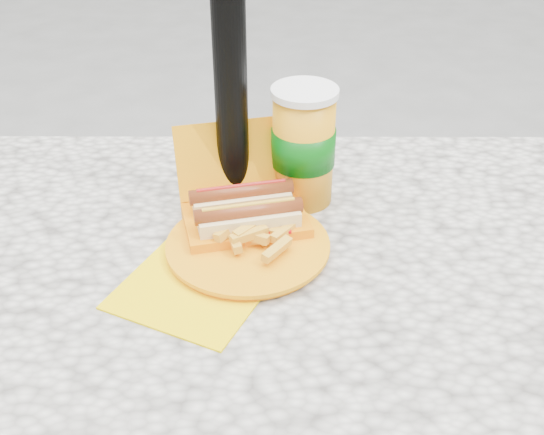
{
  "coord_description": "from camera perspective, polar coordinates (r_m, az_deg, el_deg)",
  "views": [
    {
      "loc": [
        0.06,
        -0.79,
        1.35
      ],
      "look_at": [
        0.06,
        0.04,
        0.8
      ],
      "focal_mm": 45.0,
      "sensor_mm": 36.0,
      "label": 1
    }
  ],
  "objects": [
    {
      "name": "picnic_table",
      "position": [
        1.06,
        -3.36,
        -8.38
      ],
      "size": [
        1.2,
        0.8,
        0.75
      ],
      "color": "beige",
      "rests_on": "ground"
    },
    {
      "name": "hotdog_box",
      "position": [
        1.04,
        -2.32,
        0.41
      ],
      "size": [
        0.22,
        0.2,
        0.14
      ],
      "rotation": [
        0.0,
        0.0,
        0.23
      ],
      "color": "orange",
      "rests_on": "picnic_table"
    },
    {
      "name": "soda_cup",
      "position": [
        1.09,
        2.63,
        6.0
      ],
      "size": [
        0.1,
        0.1,
        0.2
      ],
      "rotation": [
        0.0,
        0.0,
        -0.0
      ],
      "color": "orange",
      "rests_on": "picnic_table"
    },
    {
      "name": "fries_plate",
      "position": [
        1.0,
        -2.38,
        -2.48
      ],
      "size": [
        0.32,
        0.33,
        0.05
      ],
      "rotation": [
        0.0,
        0.0,
        -0.42
      ],
      "color": "#F8D000",
      "rests_on": "picnic_table"
    }
  ]
}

